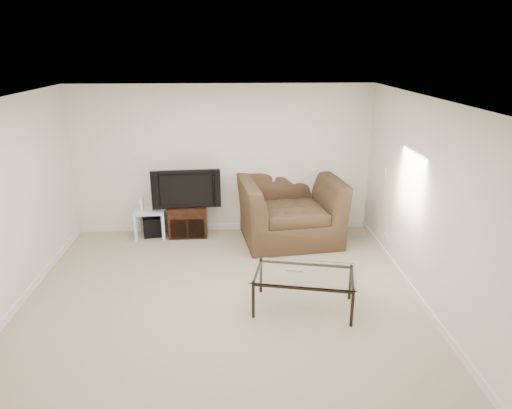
{
  "coord_description": "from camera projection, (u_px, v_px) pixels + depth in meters",
  "views": [
    {
      "loc": [
        0.18,
        -4.99,
        3.05
      ],
      "look_at": [
        0.5,
        1.2,
        0.9
      ],
      "focal_mm": 32.0,
      "sensor_mm": 36.0,
      "label": 1
    }
  ],
  "objects": [
    {
      "name": "plate_back",
      "position": [
        138.0,
        161.0,
        7.57
      ],
      "size": [
        0.12,
        0.02,
        0.12
      ],
      "primitive_type": "cube",
      "color": "white",
      "rests_on": "wall_back"
    },
    {
      "name": "dvd_player",
      "position": [
        187.0,
        211.0,
        7.64
      ],
      "size": [
        0.34,
        0.24,
        0.05
      ],
      "primitive_type": "cube",
      "rotation": [
        0.0,
        0.0,
        0.02
      ],
      "color": "black",
      "rests_on": "tv_stand"
    },
    {
      "name": "subwoofer",
      "position": [
        153.0,
        226.0,
        7.76
      ],
      "size": [
        0.39,
        0.39,
        0.33
      ],
      "primitive_type": "cube",
      "rotation": [
        0.0,
        0.0,
        0.22
      ],
      "color": "black",
      "rests_on": "floor"
    },
    {
      "name": "wall_right",
      "position": [
        429.0,
        207.0,
        5.41
      ],
      "size": [
        0.02,
        5.0,
        2.5
      ],
      "primitive_type": "cube",
      "color": "silver",
      "rests_on": "ground"
    },
    {
      "name": "plate_right_outlet",
      "position": [
        386.0,
        237.0,
        6.95
      ],
      "size": [
        0.02,
        0.08,
        0.12
      ],
      "primitive_type": "cube",
      "color": "white",
      "rests_on": "wall_right"
    },
    {
      "name": "floor",
      "position": [
        221.0,
        304.0,
        5.7
      ],
      "size": [
        5.0,
        5.0,
        0.0
      ],
      "primitive_type": "plane",
      "color": "tan",
      "rests_on": "ground"
    },
    {
      "name": "game_case",
      "position": [
        153.0,
        204.0,
        7.59
      ],
      "size": [
        0.07,
        0.14,
        0.19
      ],
      "primitive_type": "cube",
      "rotation": [
        0.0,
        0.0,
        0.13
      ],
      "color": "silver",
      "rests_on": "side_table"
    },
    {
      "name": "plate_right_switch",
      "position": [
        385.0,
        172.0,
        6.92
      ],
      "size": [
        0.02,
        0.09,
        0.13
      ],
      "primitive_type": "cube",
      "color": "white",
      "rests_on": "wall_right"
    },
    {
      "name": "game_console",
      "position": [
        142.0,
        203.0,
        7.57
      ],
      "size": [
        0.05,
        0.16,
        0.22
      ],
      "primitive_type": "cube",
      "rotation": [
        0.0,
        0.0,
        0.03
      ],
      "color": "white",
      "rests_on": "side_table"
    },
    {
      "name": "wall_back",
      "position": [
        222.0,
        160.0,
        7.65
      ],
      "size": [
        5.0,
        0.02,
        2.5
      ],
      "primitive_type": "cube",
      "color": "silver",
      "rests_on": "ground"
    },
    {
      "name": "recliner",
      "position": [
        290.0,
        198.0,
        7.46
      ],
      "size": [
        1.73,
        1.24,
        1.4
      ],
      "primitive_type": "imported",
      "rotation": [
        0.0,
        0.0,
        0.13
      ],
      "color": "#4B3022",
      "rests_on": "floor"
    },
    {
      "name": "side_table",
      "position": [
        151.0,
        222.0,
        7.71
      ],
      "size": [
        0.53,
        0.53,
        0.48
      ],
      "primitive_type": null,
      "rotation": [
        0.0,
        0.0,
        0.06
      ],
      "color": "silver",
      "rests_on": "floor"
    },
    {
      "name": "television",
      "position": [
        186.0,
        187.0,
        7.52
      ],
      "size": [
        1.06,
        0.29,
        0.65
      ],
      "primitive_type": "imported",
      "rotation": [
        0.0,
        0.0,
        0.08
      ],
      "color": "black",
      "rests_on": "tv_stand"
    },
    {
      "name": "ceiling",
      "position": [
        215.0,
        101.0,
        4.88
      ],
      "size": [
        5.0,
        5.0,
        0.0
      ],
      "primitive_type": "plane",
      "color": "white",
      "rests_on": "ground"
    },
    {
      "name": "coffee_table",
      "position": [
        304.0,
        290.0,
        5.55
      ],
      "size": [
        1.35,
        0.94,
        0.48
      ],
      "primitive_type": null,
      "rotation": [
        0.0,
        0.0,
        -0.21
      ],
      "color": "black",
      "rests_on": "floor"
    },
    {
      "name": "remote",
      "position": [
        295.0,
        270.0,
        5.51
      ],
      "size": [
        0.2,
        0.09,
        0.02
      ],
      "primitive_type": "cube",
      "rotation": [
        0.0,
        0.0,
        -0.2
      ],
      "color": "#B2B2B7",
      "rests_on": "coffee_table"
    },
    {
      "name": "tv_stand",
      "position": [
        188.0,
        220.0,
        7.74
      ],
      "size": [
        0.65,
        0.46,
        0.53
      ],
      "primitive_type": null,
      "rotation": [
        0.0,
        0.0,
        0.02
      ],
      "color": "black",
      "rests_on": "floor"
    }
  ]
}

